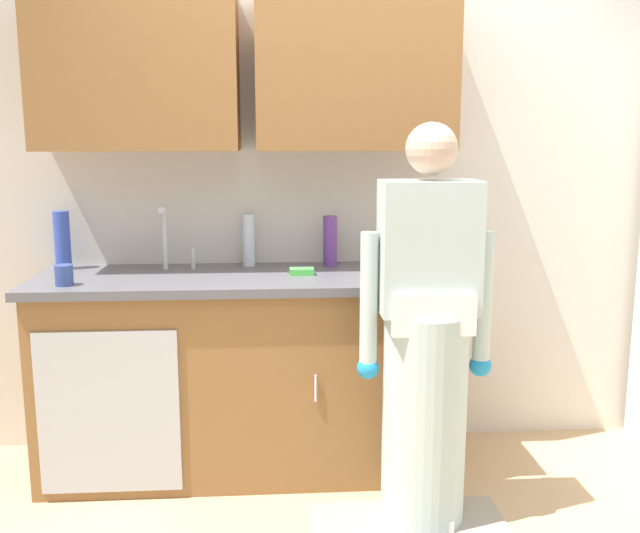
# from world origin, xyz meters

# --- Properties ---
(kitchen_wall_with_uppers) EXTENTS (4.80, 0.44, 2.70)m
(kitchen_wall_with_uppers) POSITION_xyz_m (-0.14, 0.99, 1.48)
(kitchen_wall_with_uppers) COLOR beige
(kitchen_wall_with_uppers) RESTS_ON ground
(counter_cabinet) EXTENTS (1.90, 0.62, 0.90)m
(counter_cabinet) POSITION_xyz_m (-0.55, 0.70, 0.45)
(counter_cabinet) COLOR brown
(counter_cabinet) RESTS_ON ground
(countertop) EXTENTS (1.96, 0.66, 0.04)m
(countertop) POSITION_xyz_m (-0.55, 0.70, 0.92)
(countertop) COLOR #595960
(countertop) RESTS_ON counter_cabinet
(sink) EXTENTS (0.50, 0.36, 0.35)m
(sink) POSITION_xyz_m (-0.91, 0.71, 0.93)
(sink) COLOR #B7BABF
(sink) RESTS_ON counter_cabinet
(person_at_sink) EXTENTS (0.55, 0.34, 1.62)m
(person_at_sink) POSITION_xyz_m (0.16, 0.17, 0.69)
(person_at_sink) COLOR white
(person_at_sink) RESTS_ON ground
(floor_mat) EXTENTS (0.80, 0.50, 0.01)m
(floor_mat) POSITION_xyz_m (0.09, 0.05, 0.01)
(floor_mat) COLOR gray
(floor_mat) RESTS_ON ground
(bottle_cleaner_spray) EXTENTS (0.07, 0.07, 0.24)m
(bottle_cleaner_spray) POSITION_xyz_m (-0.16, 0.89, 1.06)
(bottle_cleaner_spray) COLOR #66388C
(bottle_cleaner_spray) RESTS_ON countertop
(bottle_dish_liquid) EXTENTS (0.07, 0.07, 0.28)m
(bottle_dish_liquid) POSITION_xyz_m (-1.44, 0.90, 1.08)
(bottle_dish_liquid) COLOR #334CB2
(bottle_dish_liquid) RESTS_ON countertop
(bottle_water_short) EXTENTS (0.06, 0.06, 0.26)m
(bottle_water_short) POSITION_xyz_m (-0.56, 0.92, 1.07)
(bottle_water_short) COLOR silver
(bottle_water_short) RESTS_ON countertop
(bottle_soap) EXTENTS (0.06, 0.06, 0.20)m
(bottle_soap) POSITION_xyz_m (0.15, 0.90, 1.04)
(bottle_soap) COLOR #D8D14C
(bottle_soap) RESTS_ON countertop
(cup_by_sink) EXTENTS (0.08, 0.08, 0.09)m
(cup_by_sink) POSITION_xyz_m (-1.33, 0.51, 0.98)
(cup_by_sink) COLOR #33478C
(cup_by_sink) RESTS_ON countertop
(sponge) EXTENTS (0.11, 0.07, 0.03)m
(sponge) POSITION_xyz_m (-0.31, 0.67, 0.96)
(sponge) COLOR #4CBF4C
(sponge) RESTS_ON countertop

